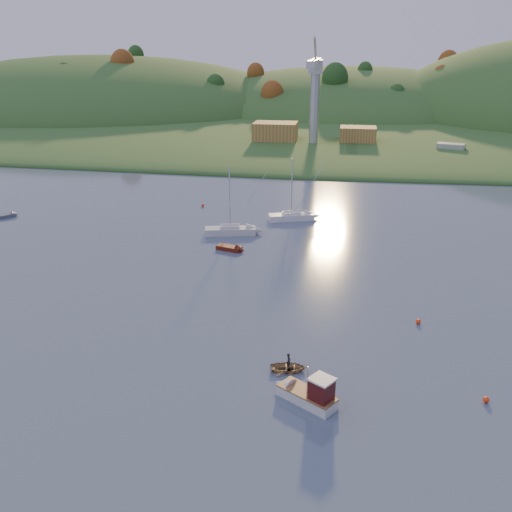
% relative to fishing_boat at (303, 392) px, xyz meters
% --- Properties ---
extents(far_shore, '(620.00, 220.00, 1.50)m').
position_rel_fishing_boat_xyz_m(far_shore, '(-8.68, 216.29, -0.80)').
color(far_shore, '#2B5421').
rests_on(far_shore, ground).
extents(shore_slope, '(640.00, 150.00, 7.00)m').
position_rel_fishing_boat_xyz_m(shore_slope, '(-8.68, 151.29, -0.80)').
color(shore_slope, '#2B5421').
rests_on(shore_slope, ground).
extents(hill_left, '(170.00, 140.00, 44.00)m').
position_rel_fishing_boat_xyz_m(hill_left, '(-98.68, 186.29, -0.80)').
color(hill_left, '#2B5421').
rests_on(hill_left, ground).
extents(hill_center, '(140.00, 120.00, 36.00)m').
position_rel_fishing_boat_xyz_m(hill_center, '(1.32, 196.29, -0.80)').
color(hill_center, '#2B5421').
rests_on(hill_center, ground).
extents(hillside_trees, '(280.00, 50.00, 32.00)m').
position_rel_fishing_boat_xyz_m(hillside_trees, '(-8.68, 171.29, -0.80)').
color(hillside_trees, '#1E4418').
rests_on(hillside_trees, ground).
extents(wharf, '(42.00, 16.00, 2.40)m').
position_rel_fishing_boat_xyz_m(wharf, '(-3.68, 108.29, 0.40)').
color(wharf, slate).
rests_on(wharf, ground).
extents(shed_west, '(11.00, 8.00, 4.80)m').
position_rel_fishing_boat_xyz_m(shed_west, '(-16.68, 109.29, 4.00)').
color(shed_west, olive).
rests_on(shed_west, wharf).
extents(shed_east, '(9.00, 7.00, 4.00)m').
position_rel_fishing_boat_xyz_m(shed_east, '(4.32, 110.29, 3.60)').
color(shed_east, olive).
rests_on(shed_east, wharf).
extents(dock_crane, '(3.20, 28.00, 20.30)m').
position_rel_fishing_boat_xyz_m(dock_crane, '(-6.68, 104.68, 16.38)').
color(dock_crane, '#B7B7BC').
rests_on(dock_crane, wharf).
extents(fishing_boat, '(5.68, 4.56, 3.60)m').
position_rel_fishing_boat_xyz_m(fishing_boat, '(0.00, 0.00, 0.00)').
color(fishing_boat, silver).
rests_on(fishing_boat, ground).
extents(sailboat_near, '(7.59, 3.78, 10.11)m').
position_rel_fishing_boat_xyz_m(sailboat_near, '(-14.06, 39.58, -0.12)').
color(sailboat_near, silver).
rests_on(sailboat_near, ground).
extents(sailboat_far, '(7.39, 4.34, 9.83)m').
position_rel_fishing_boat_xyz_m(sailboat_far, '(-6.03, 48.21, -0.13)').
color(sailboat_far, white).
rests_on(sailboat_far, ground).
extents(canoe, '(3.38, 2.64, 0.64)m').
position_rel_fishing_boat_xyz_m(canoe, '(-1.59, 4.07, -0.48)').
color(canoe, '#947652').
rests_on(canoe, ground).
extents(paddler, '(0.42, 0.57, 1.42)m').
position_rel_fishing_boat_xyz_m(paddler, '(-1.59, 4.07, -0.08)').
color(paddler, black).
rests_on(paddler, ground).
extents(red_tender, '(4.25, 2.49, 1.37)m').
position_rel_fishing_boat_xyz_m(red_tender, '(-12.08, 32.70, -0.51)').
color(red_tender, '#56170C').
rests_on(red_tender, ground).
extents(grey_dinghy, '(3.14, 3.16, 1.21)m').
position_rel_fishing_boat_xyz_m(grey_dinghy, '(-50.86, 42.66, -0.55)').
color(grey_dinghy, '#4F5A67').
rests_on(grey_dinghy, ground).
extents(work_vessel, '(15.66, 9.60, 3.79)m').
position_rel_fishing_boat_xyz_m(work_vessel, '(26.32, 104.29, 0.56)').
color(work_vessel, slate).
rests_on(work_vessel, ground).
extents(buoy_0, '(0.50, 0.50, 0.50)m').
position_rel_fishing_boat_xyz_m(buoy_0, '(14.08, 2.02, -0.55)').
color(buoy_0, '#FB380D').
rests_on(buoy_0, ground).
extents(buoy_1, '(0.50, 0.50, 0.50)m').
position_rel_fishing_boat_xyz_m(buoy_1, '(10.21, 14.84, -0.55)').
color(buoy_1, '#FB380D').
rests_on(buoy_1, ground).
extents(buoy_2, '(0.50, 0.50, 0.50)m').
position_rel_fishing_boat_xyz_m(buoy_2, '(-21.79, 53.59, -0.55)').
color(buoy_2, '#FB380D').
rests_on(buoy_2, ground).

